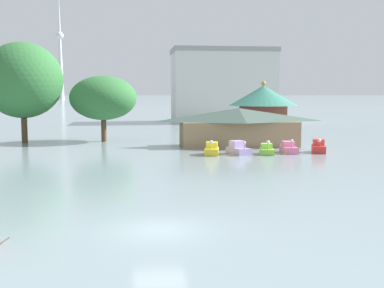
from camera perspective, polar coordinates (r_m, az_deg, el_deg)
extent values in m
plane|color=gray|center=(23.52, -3.82, -9.98)|extent=(2000.00, 2000.00, 0.00)
cylinder|color=tan|center=(22.43, -20.91, -10.43)|extent=(0.84, 1.64, 0.78)
cube|color=yellow|center=(50.84, 2.31, -0.88)|extent=(1.88, 2.74, 0.71)
cube|color=yellow|center=(51.07, 2.33, -0.10)|extent=(1.39, 1.35, 0.61)
cylinder|color=yellow|center=(49.77, 2.26, -0.30)|extent=(0.14, 0.14, 0.54)
sphere|color=white|center=(49.72, 2.26, 0.22)|extent=(0.38, 0.38, 0.38)
cube|color=#B299D8|center=(51.46, 5.46, -0.82)|extent=(2.35, 3.11, 0.69)
cube|color=#C8ADF0|center=(51.67, 5.26, -0.01)|extent=(1.63, 1.60, 0.71)
cylinder|color=#B299D8|center=(50.46, 6.12, -0.29)|extent=(0.14, 0.14, 0.49)
sphere|color=white|center=(50.41, 6.13, 0.16)|extent=(0.31, 0.31, 0.31)
cube|color=#8CCC3F|center=(51.83, 8.71, -0.87)|extent=(1.72, 2.68, 0.59)
cube|color=#A0E24F|center=(52.07, 8.68, -0.22)|extent=(1.29, 1.30, 0.53)
cylinder|color=#8CCC3F|center=(50.77, 8.84, -0.33)|extent=(0.14, 0.14, 0.61)
sphere|color=white|center=(50.72, 8.84, 0.22)|extent=(0.38, 0.38, 0.38)
cube|color=pink|center=(53.46, 11.20, -0.65)|extent=(1.62, 3.06, 0.69)
cube|color=pink|center=(53.75, 11.12, 0.04)|extent=(1.29, 1.42, 0.53)
cylinder|color=pink|center=(52.25, 11.53, -0.11)|extent=(0.14, 0.14, 0.58)
sphere|color=white|center=(52.20, 11.54, 0.39)|extent=(0.34, 0.34, 0.34)
cube|color=red|center=(54.46, 14.51, -0.57)|extent=(2.14, 2.96, 0.77)
cube|color=#E8423C|center=(54.72, 14.51, 0.22)|extent=(1.49, 1.50, 0.67)
cylinder|color=red|center=(53.34, 14.60, -0.03)|extent=(0.14, 0.14, 0.47)
sphere|color=white|center=(53.30, 14.61, 0.43)|extent=(0.39, 0.39, 0.39)
cube|color=#9E7F5B|center=(59.34, 5.44, 1.20)|extent=(13.86, 5.19, 2.98)
pyramid|color=#42564C|center=(59.20, 5.46, 3.41)|extent=(14.97, 5.96, 1.60)
cylinder|color=brown|center=(74.08, 8.26, 2.72)|extent=(7.16, 7.16, 4.49)
cone|color=#387F6B|center=(73.96, 8.31, 5.59)|extent=(10.29, 10.29, 2.93)
sphere|color=#B7993D|center=(73.96, 8.33, 6.99)|extent=(0.70, 0.70, 0.70)
cylinder|color=brown|center=(65.95, -18.91, 1.48)|extent=(0.75, 0.75, 3.20)
ellipsoid|color=#337038|center=(65.78, -19.10, 7.03)|extent=(10.02, 10.02, 9.56)
cylinder|color=brown|center=(65.45, -10.22, 1.53)|extent=(0.69, 0.69, 2.84)
ellipsoid|color=#337038|center=(65.26, -10.29, 5.30)|extent=(8.72, 8.72, 5.77)
cube|color=silver|center=(107.60, 3.58, 6.55)|extent=(21.67, 12.31, 14.83)
cube|color=#999993|center=(107.96, 3.61, 10.75)|extent=(22.10, 12.56, 1.00)
cone|color=silver|center=(437.22, -15.11, 11.09)|extent=(4.94, 4.94, 92.58)
sphere|color=silver|center=(437.99, -15.14, 12.09)|extent=(6.43, 6.43, 6.43)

